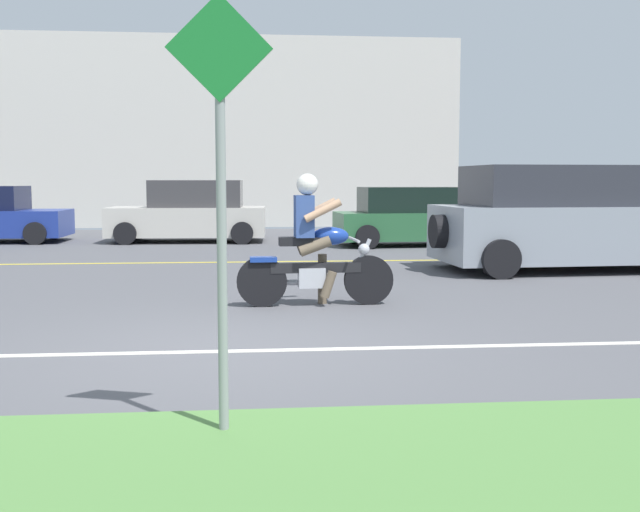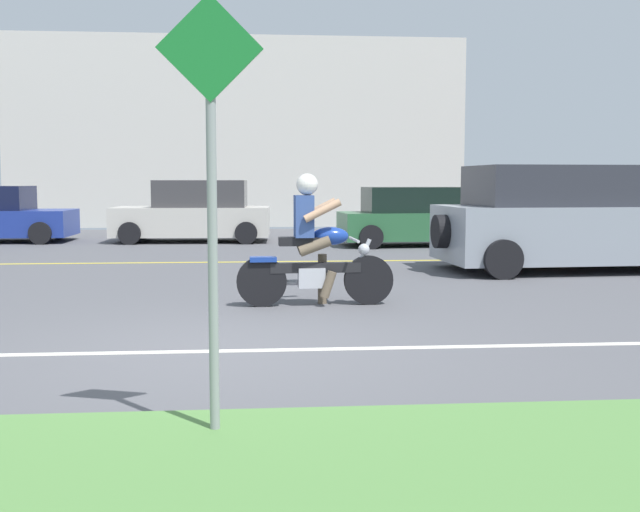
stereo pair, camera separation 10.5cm
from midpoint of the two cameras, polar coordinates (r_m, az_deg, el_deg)
name	(u,v)px [view 1 (the left image)]	position (r m, az deg, el deg)	size (l,w,h in m)	color
ground	(238,300)	(10.30, -6.41, -3.29)	(56.00, 30.00, 0.04)	#545459
lane_line_near	(234,351)	(7.17, -6.85, -7.01)	(50.40, 0.12, 0.01)	silver
lane_line_far	(241,262)	(14.92, -6.11, -0.44)	(50.40, 0.12, 0.01)	yellow
motorcyclist	(314,250)	(9.61, -0.75, 0.44)	(1.98, 0.65, 1.66)	black
suv_nearby	(564,219)	(14.12, 17.45, 2.61)	(4.69, 2.46, 1.83)	#8C939E
parked_car_1	(190,213)	(20.07, -9.75, 3.15)	(4.04, 2.05, 1.58)	beige
parked_car_2	(415,218)	(18.78, 6.91, 2.82)	(4.03, 1.97, 1.42)	#2D663D
parked_car_3	(585,211)	(21.83, 18.95, 3.20)	(4.12, 2.04, 1.65)	#AD1E1E
street_sign	(221,174)	(4.59, -8.03, 6.05)	(0.62, 0.06, 2.64)	gray
building_far	(234,135)	(28.23, -6.54, 8.90)	(15.56, 4.00, 6.42)	beige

